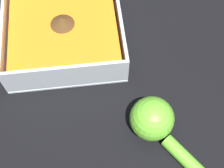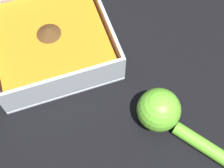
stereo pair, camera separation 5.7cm
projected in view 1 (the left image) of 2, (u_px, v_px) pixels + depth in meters
name	position (u px, v px, depth m)	size (l,w,h in m)	color
ground_plane	(73.00, 25.00, 0.68)	(4.00, 4.00, 0.00)	black
square_dish	(64.00, 31.00, 0.63)	(0.23, 0.23, 0.07)	silver
lemon_squeezer	(160.00, 127.00, 0.53)	(0.21, 0.16, 0.08)	#6BC633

